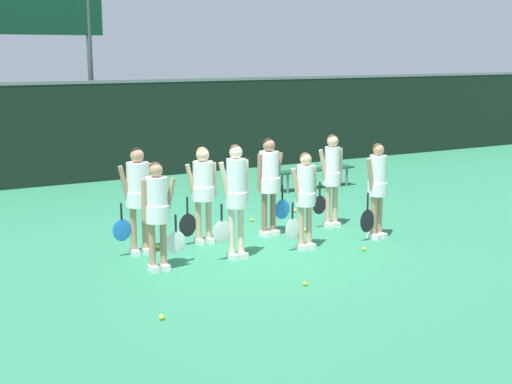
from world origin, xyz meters
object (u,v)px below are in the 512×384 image
Objects in this scene: scoreboard at (24,20)px; tennis_ball_4 at (295,211)px; player_1 at (236,192)px; tennis_ball_6 at (252,220)px; tennis_ball_2 at (364,249)px; player_4 at (138,191)px; player_5 at (203,187)px; tennis_ball_7 at (312,208)px; player_2 at (305,194)px; player_7 at (332,173)px; tennis_ball_3 at (293,233)px; tennis_ball_0 at (162,317)px; tennis_ball_1 at (305,283)px; tennis_ball_5 at (305,230)px; bench_courtside at (315,171)px; tennis_ball_8 at (157,247)px; player_6 at (269,178)px; player_0 at (157,207)px; player_3 at (377,184)px.

tennis_ball_4 is (3.80, -6.43, -3.94)m from scoreboard.
player_1 is 2.68m from tennis_ball_6.
tennis_ball_2 is at bearing -19.04° from player_1.
player_1 reaches higher than tennis_ball_2.
player_4 reaches higher than player_5.
player_4 is 24.46× the size of tennis_ball_2.
player_5 is at bearing -157.45° from tennis_ball_7.
player_5 is at bearing 137.84° from player_2.
player_1 is at bearing -152.51° from player_7.
player_7 is 24.75× the size of tennis_ball_3.
tennis_ball_0 is at bearing -141.28° from player_7.
tennis_ball_4 is at bearing 42.55° from tennis_ball_0.
tennis_ball_4 is (2.36, 4.00, 0.00)m from tennis_ball_1.
tennis_ball_5 is (0.32, 0.08, 0.00)m from tennis_ball_3.
player_1 reaches higher than tennis_ball_3.
scoreboard is 10.71m from tennis_ball_2.
player_1 reaches higher than tennis_ball_5.
bench_courtside reaches higher than tennis_ball_8.
scoreboard reaches higher than tennis_ball_3.
tennis_ball_1 is at bearing 5.69° from tennis_ball_0.
player_4 is 1.00× the size of player_6.
player_6 is 1.33m from player_7.
player_5 is (-4.43, -3.18, 0.57)m from bench_courtside.
player_0 reaches higher than tennis_ball_6.
tennis_ball_5 is at bearing 18.64° from player_0.
tennis_ball_6 is (-0.47, 1.17, -0.00)m from tennis_ball_5.
tennis_ball_5 is (-0.63, -0.11, -0.98)m from player_7.
player_4 is 24.76× the size of tennis_ball_7.
player_1 reaches higher than player_4.
tennis_ball_6 is at bearing 40.37° from player_0.
tennis_ball_7 is 0.97× the size of tennis_ball_8.
tennis_ball_7 is (0.99, 3.02, -0.00)m from tennis_ball_2.
player_2 is 0.93× the size of player_6.
tennis_ball_6 is (-0.15, 1.25, 0.00)m from tennis_ball_3.
player_1 reaches higher than player_7.
bench_courtside is 1.20× the size of player_6.
tennis_ball_7 is at bearing -56.44° from scoreboard.
tennis_ball_3 is 1.84m from tennis_ball_4.
player_0 reaches higher than tennis_ball_7.
tennis_ball_1 is at bearing -117.91° from player_6.
player_0 is 1.31m from player_1.
tennis_ball_5 is at bearing -115.47° from tennis_ball_4.
player_0 is 1.02× the size of player_2.
player_3 is (4.01, -0.12, 0.01)m from player_0.
player_4 reaches higher than tennis_ball_8.
tennis_ball_4 is (1.01, 1.53, 0.00)m from tennis_ball_3.
bench_courtside is 29.87× the size of tennis_ball_4.
tennis_ball_5 is at bearing -5.15° from tennis_ball_8.
player_4 is 24.31× the size of tennis_ball_0.
player_2 is at bearing -34.43° from player_5.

